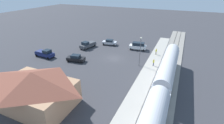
{
  "coord_description": "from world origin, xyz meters",
  "views": [
    {
      "loc": [
        -15.51,
        36.7,
        17.7
      ],
      "look_at": [
        -1.28,
        4.3,
        1.0
      ],
      "focal_mm": 26.52,
      "sensor_mm": 36.0,
      "label": 1
    }
  ],
  "objects_px": {
    "pedestrian_waiting_far": "(156,51)",
    "sedan_silver": "(110,42)",
    "pedestrian_on_platform": "(154,62)",
    "suv_white": "(138,46)",
    "sedan_black": "(76,58)",
    "pickup_charcoal": "(88,45)",
    "station_building": "(35,89)",
    "pickup_navy": "(45,53)",
    "light_pole_near_platform": "(140,48)"
  },
  "relations": [
    {
      "from": "station_building",
      "to": "pickup_charcoal",
      "type": "distance_m",
      "value": 26.92
    },
    {
      "from": "station_building",
      "to": "pedestrian_waiting_far",
      "type": "bearing_deg",
      "value": -115.83
    },
    {
      "from": "station_building",
      "to": "sedan_black",
      "type": "bearing_deg",
      "value": -75.98
    },
    {
      "from": "station_building",
      "to": "pickup_navy",
      "type": "distance_m",
      "value": 20.44
    },
    {
      "from": "station_building",
      "to": "pedestrian_on_platform",
      "type": "height_order",
      "value": "station_building"
    },
    {
      "from": "sedan_silver",
      "to": "pickup_navy",
      "type": "xyz_separation_m",
      "value": [
        11.7,
        15.84,
        0.15
      ]
    },
    {
      "from": "sedan_silver",
      "to": "pickup_navy",
      "type": "relative_size",
      "value": 0.86
    },
    {
      "from": "pickup_navy",
      "to": "sedan_black",
      "type": "xyz_separation_m",
      "value": [
        -9.16,
        -0.96,
        -0.15
      ]
    },
    {
      "from": "pedestrian_on_platform",
      "to": "pickup_charcoal",
      "type": "bearing_deg",
      "value": -13.37
    },
    {
      "from": "pedestrian_on_platform",
      "to": "pickup_charcoal",
      "type": "height_order",
      "value": "pickup_charcoal"
    },
    {
      "from": "light_pole_near_platform",
      "to": "pickup_navy",
      "type": "bearing_deg",
      "value": 11.31
    },
    {
      "from": "suv_white",
      "to": "sedan_silver",
      "type": "xyz_separation_m",
      "value": [
        9.51,
        -0.55,
        -0.27
      ]
    },
    {
      "from": "station_building",
      "to": "pedestrian_on_platform",
      "type": "xyz_separation_m",
      "value": [
        -14.38,
        -21.08,
        -1.83
      ]
    },
    {
      "from": "pedestrian_on_platform",
      "to": "sedan_silver",
      "type": "relative_size",
      "value": 0.36
    },
    {
      "from": "light_pole_near_platform",
      "to": "pickup_charcoal",
      "type": "bearing_deg",
      "value": -17.95
    },
    {
      "from": "pickup_charcoal",
      "to": "sedan_silver",
      "type": "xyz_separation_m",
      "value": [
        -4.94,
        -5.22,
        -0.15
      ]
    },
    {
      "from": "suv_white",
      "to": "light_pole_near_platform",
      "type": "xyz_separation_m",
      "value": [
        -3.24,
        10.4,
        3.38
      ]
    },
    {
      "from": "station_building",
      "to": "sedan_silver",
      "type": "relative_size",
      "value": 2.63
    },
    {
      "from": "light_pole_near_platform",
      "to": "pedestrian_on_platform",
      "type": "bearing_deg",
      "value": -166.37
    },
    {
      "from": "pickup_navy",
      "to": "pickup_charcoal",
      "type": "bearing_deg",
      "value": -122.48
    },
    {
      "from": "pickup_charcoal",
      "to": "sedan_silver",
      "type": "height_order",
      "value": "pickup_charcoal"
    },
    {
      "from": "pickup_charcoal",
      "to": "pedestrian_on_platform",
      "type": "bearing_deg",
      "value": 166.63
    },
    {
      "from": "station_building",
      "to": "pedestrian_waiting_far",
      "type": "relative_size",
      "value": 7.29
    },
    {
      "from": "station_building",
      "to": "sedan_silver",
      "type": "distance_m",
      "value": 31.38
    },
    {
      "from": "station_building",
      "to": "sedan_silver",
      "type": "bearing_deg",
      "value": -87.15
    },
    {
      "from": "pedestrian_waiting_far",
      "to": "sedan_silver",
      "type": "height_order",
      "value": "pedestrian_waiting_far"
    },
    {
      "from": "sedan_black",
      "to": "light_pole_near_platform",
      "type": "bearing_deg",
      "value": -165.59
    },
    {
      "from": "station_building",
      "to": "pedestrian_waiting_far",
      "type": "xyz_separation_m",
      "value": [
        -13.7,
        -28.29,
        -1.83
      ]
    },
    {
      "from": "sedan_black",
      "to": "station_building",
      "type": "bearing_deg",
      "value": 104.02
    },
    {
      "from": "pickup_charcoal",
      "to": "pickup_navy",
      "type": "relative_size",
      "value": 1.04
    },
    {
      "from": "sedan_black",
      "to": "light_pole_near_platform",
      "type": "height_order",
      "value": "light_pole_near_platform"
    },
    {
      "from": "suv_white",
      "to": "sedan_black",
      "type": "relative_size",
      "value": 1.08
    },
    {
      "from": "pedestrian_on_platform",
      "to": "light_pole_near_platform",
      "type": "height_order",
      "value": "light_pole_near_platform"
    },
    {
      "from": "station_building",
      "to": "light_pole_near_platform",
      "type": "distance_m",
      "value": 23.23
    },
    {
      "from": "pedestrian_waiting_far",
      "to": "sedan_silver",
      "type": "relative_size",
      "value": 0.36
    },
    {
      "from": "pedestrian_on_platform",
      "to": "suv_white",
      "type": "bearing_deg",
      "value": -56.28
    },
    {
      "from": "suv_white",
      "to": "sedan_black",
      "type": "height_order",
      "value": "suv_white"
    },
    {
      "from": "pedestrian_on_platform",
      "to": "light_pole_near_platform",
      "type": "relative_size",
      "value": 0.24
    },
    {
      "from": "pedestrian_on_platform",
      "to": "pickup_navy",
      "type": "height_order",
      "value": "pickup_navy"
    },
    {
      "from": "sedan_black",
      "to": "pickup_charcoal",
      "type": "bearing_deg",
      "value": -76.05
    },
    {
      "from": "pedestrian_on_platform",
      "to": "pedestrian_waiting_far",
      "type": "height_order",
      "value": "same"
    },
    {
      "from": "light_pole_near_platform",
      "to": "pedestrian_waiting_far",
      "type": "bearing_deg",
      "value": -107.37
    },
    {
      "from": "pedestrian_on_platform",
      "to": "sedan_black",
      "type": "height_order",
      "value": "pedestrian_on_platform"
    },
    {
      "from": "pedestrian_on_platform",
      "to": "suv_white",
      "type": "distance_m",
      "value": 11.58
    },
    {
      "from": "station_building",
      "to": "light_pole_near_platform",
      "type": "relative_size",
      "value": 1.75
    },
    {
      "from": "pedestrian_waiting_far",
      "to": "sedan_silver",
      "type": "xyz_separation_m",
      "value": [
        15.25,
        -2.97,
        -0.4
      ]
    },
    {
      "from": "pickup_charcoal",
      "to": "suv_white",
      "type": "xyz_separation_m",
      "value": [
        -14.45,
        -4.67,
        0.12
      ]
    },
    {
      "from": "pedestrian_on_platform",
      "to": "pickup_navy",
      "type": "relative_size",
      "value": 0.31
    },
    {
      "from": "suv_white",
      "to": "sedan_black",
      "type": "distance_m",
      "value": 18.72
    },
    {
      "from": "sedan_silver",
      "to": "light_pole_near_platform",
      "type": "relative_size",
      "value": 0.67
    }
  ]
}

